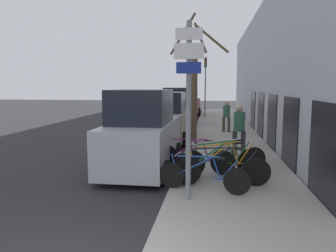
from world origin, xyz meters
name	(u,v)px	position (x,y,z in m)	size (l,w,h in m)	color
ground_plane	(168,142)	(0.00, 11.20, 0.00)	(80.00, 80.00, 0.00)	#28282B
sidewalk_curb	(224,133)	(2.60, 14.00, 0.07)	(3.20, 32.00, 0.15)	#9E9B93
building_facade	(261,71)	(4.35, 13.94, 3.22)	(0.23, 32.00, 6.50)	#B2B7C1
signpost	(189,103)	(1.48, 3.47, 2.18)	(0.59, 0.13, 3.65)	gray
bicycle_0	(203,176)	(1.78, 4.02, 0.51)	(2.07, 0.58, 0.83)	black
bicycle_1	(221,169)	(2.19, 4.56, 0.55)	(2.34, 0.44, 0.94)	black
bicycle_2	(222,164)	(2.23, 4.95, 0.56)	(2.21, 1.46, 0.97)	black
bicycle_3	(218,162)	(2.14, 5.18, 0.56)	(2.26, 1.18, 0.96)	black
bicycle_4	(224,160)	(2.29, 5.48, 0.56)	(2.30, 1.00, 0.97)	black
bicycle_5	(194,158)	(1.49, 5.68, 0.55)	(2.21, 0.78, 0.94)	black
parked_car_0	(143,134)	(-0.09, 6.29, 1.08)	(2.00, 4.31, 2.40)	#B2B7BC
parked_car_1	(165,119)	(-0.15, 11.28, 1.01)	(2.11, 4.24, 2.23)	gray
parked_car_2	(177,109)	(-0.24, 17.16, 1.07)	(2.14, 4.84, 2.38)	black
parked_car_3	(186,104)	(-0.13, 23.01, 1.02)	(2.18, 4.71, 2.22)	maroon
pedestrian_near	(239,126)	(2.88, 8.08, 1.14)	(0.45, 0.38, 1.71)	#333338
pedestrian_far	(226,114)	(2.67, 13.69, 1.06)	(0.41, 0.35, 1.57)	#4C3D2D
street_tree	(195,95)	(1.37, 7.75, 2.21)	(1.92, 0.66, 4.71)	brown
traffic_light	(205,78)	(1.40, 21.66, 3.03)	(0.20, 0.30, 4.50)	gray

